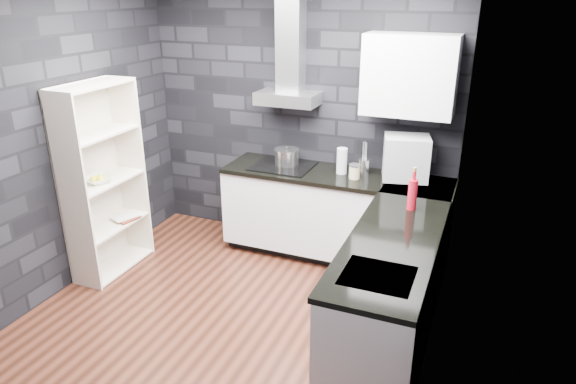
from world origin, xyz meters
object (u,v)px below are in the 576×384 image
Objects in this scene: red_bottle at (412,195)px; fruit_bowl at (98,180)px; glass_vase at (342,161)px; utensil_crock at (364,167)px; storage_jar at (354,172)px; appliance_garage at (406,158)px; bookshelf at (104,181)px; pot at (287,157)px.

red_bottle reaches higher than fruit_bowl.
utensil_crock is at bearing 17.06° from glass_vase.
storage_jar is 0.31× the size of appliance_garage.
appliance_garage is 1.59× the size of red_bottle.
bookshelf is (-2.17, -1.10, -0.07)m from utensil_crock.
pot is 0.13× the size of bookshelf.
bookshelf is (-1.97, -1.04, -0.12)m from glass_vase.
glass_vase is 0.14× the size of bookshelf.
glass_vase reaches higher than utensil_crock.
red_bottle reaches higher than pot.
red_bottle is (0.57, -0.68, 0.05)m from utensil_crock.
glass_vase is at bearing -2.29° from pot.
red_bottle is at bearing -38.84° from glass_vase.
bookshelf is 7.67× the size of fruit_bowl.
glass_vase is at bearing 167.88° from appliance_garage.
pot is at bearing 22.34° from bookshelf.
glass_vase reaches higher than fruit_bowl.
storage_jar is (0.73, -0.12, -0.02)m from pot.
fruit_bowl is (-1.39, -1.13, -0.05)m from pot.
utensil_crock is (0.78, 0.04, -0.01)m from pot.
fruit_bowl is at bearing -140.81° from pot.
glass_vase is 2.23m from bookshelf.
appliance_garage is (0.60, 0.01, 0.10)m from glass_vase.
storage_jar is 0.48× the size of red_bottle.
pot is 0.78m from utensil_crock.
utensil_crock is 0.08× the size of bookshelf.
pot is 1.79m from fruit_bowl.
appliance_garage is (1.18, -0.01, 0.14)m from pot.
appliance_garage is 0.66m from red_bottle.
storage_jar is 0.07× the size of bookshelf.
glass_vase is 1.74× the size of utensil_crock.
bookshelf is at bearing -171.04° from appliance_garage.
glass_vase reaches higher than storage_jar.
utensil_crock is 0.43m from appliance_garage.
storage_jar is at bearing -9.18° from pot.
appliance_garage reaches higher than pot.
red_bottle is at bearing -6.36° from bookshelf.
pot is 1.18m from appliance_garage.
red_bottle reaches higher than utensil_crock.
red_bottle is 2.77m from bookshelf.
appliance_garage is at bearing 105.22° from red_bottle.
pot is 1.98× the size of storage_jar.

